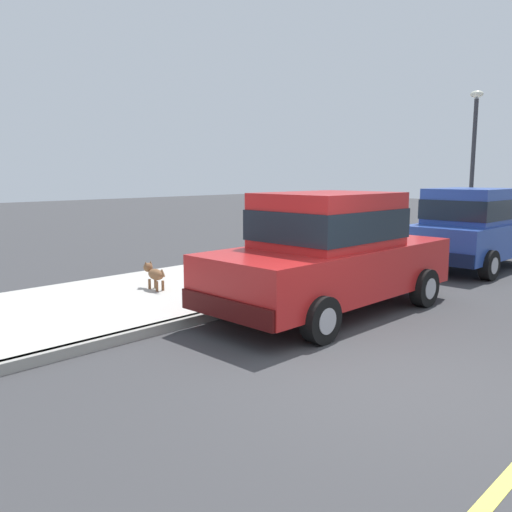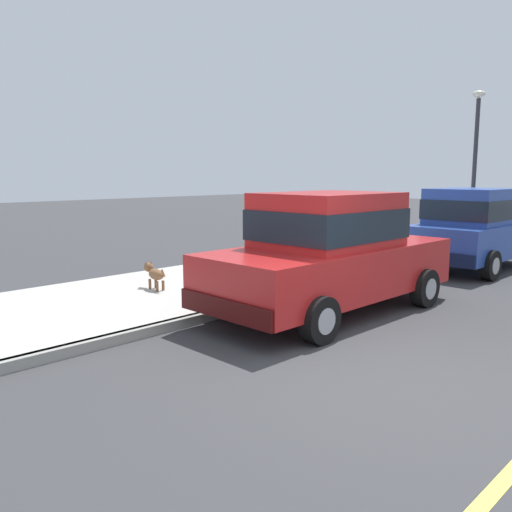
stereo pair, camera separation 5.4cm
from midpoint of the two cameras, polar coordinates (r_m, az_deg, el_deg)
ground_plane at (r=6.11m, az=14.20°, el=-12.62°), size 80.00×80.00×0.00m
curb at (r=8.06m, az=-6.04°, el=-6.60°), size 0.16×64.00×0.14m
sidewalk at (r=9.47m, az=-13.09°, el=-4.45°), size 3.60×64.00×0.14m
car_red_sedan at (r=8.48m, az=7.77°, el=0.45°), size 2.10×4.63×1.92m
car_blue_hatchback at (r=13.29m, az=22.09°, el=2.86°), size 2.02×3.84×1.88m
dog_brown at (r=9.75m, az=-11.07°, el=-1.85°), size 0.75×0.25×0.49m
street_lamp at (r=16.86m, az=22.27°, el=10.55°), size 0.36×0.36×4.42m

